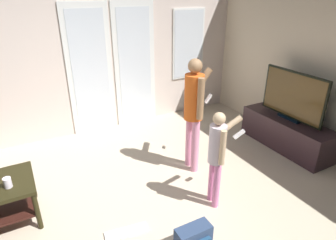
# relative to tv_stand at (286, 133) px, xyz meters

# --- Properties ---
(ground_plane) EXTENTS (6.35, 4.93, 0.02)m
(ground_plane) POSITION_rel_tv_stand_xyz_m (-2.82, -0.40, -0.24)
(ground_plane) COLOR beige
(wall_back_with_doors) EXTENTS (6.35, 0.09, 2.55)m
(wall_back_with_doors) POSITION_rel_tv_stand_xyz_m (-2.70, 2.03, 1.01)
(wall_back_with_doors) COLOR beige
(wall_back_with_doors) RESTS_ON ground_plane
(tv_stand) EXTENTS (0.48, 1.43, 0.47)m
(tv_stand) POSITION_rel_tv_stand_xyz_m (0.00, 0.00, 0.00)
(tv_stand) COLOR #302024
(tv_stand) RESTS_ON ground_plane
(flat_screen_tv) EXTENTS (0.08, 1.05, 0.73)m
(flat_screen_tv) POSITION_rel_tv_stand_xyz_m (-0.00, 0.00, 0.60)
(flat_screen_tv) COLOR black
(flat_screen_tv) RESTS_ON tv_stand
(person_adult) EXTENTS (0.50, 0.41, 1.51)m
(person_adult) POSITION_rel_tv_stand_xyz_m (-1.58, 0.21, 0.67)
(person_adult) COLOR pink
(person_adult) RESTS_ON ground_plane
(person_child) EXTENTS (0.50, 0.30, 1.13)m
(person_child) POSITION_rel_tv_stand_xyz_m (-1.75, -0.52, 0.45)
(person_child) COLOR pink
(person_child) RESTS_ON ground_plane
(backpack) EXTENTS (0.35, 0.20, 0.22)m
(backpack) POSITION_rel_tv_stand_xyz_m (-2.30, -0.94, -0.13)
(backpack) COLOR navy
(backpack) RESTS_ON ground_plane
(loose_keyboard) EXTENTS (0.45, 0.19, 0.02)m
(loose_keyboard) POSITION_rel_tv_stand_xyz_m (-2.80, -0.48, -0.22)
(loose_keyboard) COLOR white
(loose_keyboard) RESTS_ON ground_plane
(cup_near_edge) EXTENTS (0.08, 0.08, 0.11)m
(cup_near_edge) POSITION_rel_tv_stand_xyz_m (-3.76, 0.18, 0.29)
(cup_near_edge) COLOR white
(cup_near_edge) RESTS_ON coffee_table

